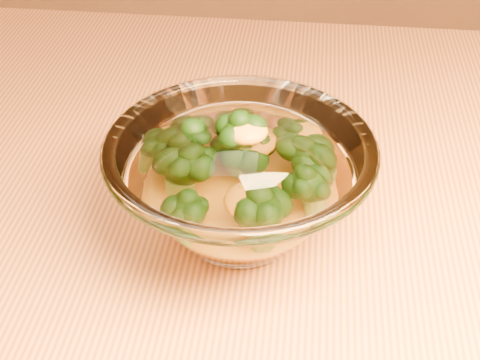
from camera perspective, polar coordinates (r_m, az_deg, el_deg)
table at (r=0.59m, az=4.15°, el=-12.73°), size 1.20×0.80×0.75m
glass_bowl at (r=0.50m, az=0.00°, el=-0.39°), size 0.20×0.20×0.09m
cheese_sauce at (r=0.51m, az=0.00°, el=-2.03°), size 0.10×0.10×0.03m
broccoli_heap at (r=0.50m, az=-0.22°, el=1.19°), size 0.14×0.13×0.07m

